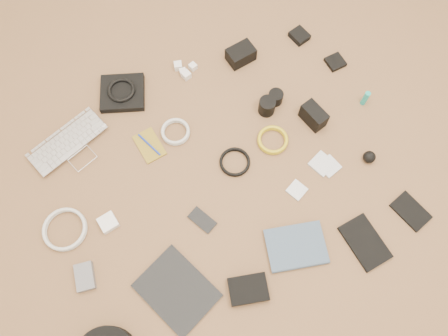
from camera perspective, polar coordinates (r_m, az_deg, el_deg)
name	(u,v)px	position (r m, az deg, el deg)	size (l,w,h in m)	color
laptop	(75,150)	(1.81, -18.93, 2.28)	(0.31, 0.22, 0.02)	silver
headphone_pouch	(123,93)	(1.87, -13.11, 9.52)	(0.18, 0.17, 0.03)	black
headphones	(121,90)	(1.85, -13.26, 9.88)	(0.11, 0.11, 0.01)	black
charger_a	(178,66)	(1.91, -6.01, 13.13)	(0.03, 0.03, 0.03)	white
charger_b	(183,72)	(1.89, -5.36, 12.36)	(0.03, 0.03, 0.03)	white
charger_c	(193,67)	(1.90, -4.09, 13.07)	(0.03, 0.03, 0.03)	white
charger_d	(186,75)	(1.88, -4.95, 12.00)	(0.03, 0.03, 0.03)	white
dslr_camera	(241,55)	(1.91, 2.21, 14.59)	(0.11, 0.08, 0.06)	black
lens_pouch	(299,36)	(2.02, 9.82, 16.66)	(0.07, 0.08, 0.03)	black
notebook_olive	(149,145)	(1.75, -9.71, 2.93)	(0.09, 0.13, 0.01)	olive
pen_blue	(149,145)	(1.75, -9.75, 3.03)	(0.01, 0.01, 0.13)	#142DA8
cable_white_a	(176,132)	(1.76, -6.33, 4.64)	(0.12, 0.12, 0.01)	silver
lens_a	(267,106)	(1.78, 5.62, 8.03)	(0.07, 0.07, 0.07)	black
lens_b	(276,97)	(1.81, 6.75, 9.15)	(0.06, 0.06, 0.05)	black
card_reader	(335,62)	(1.97, 14.33, 13.27)	(0.07, 0.07, 0.02)	black
power_brick	(108,222)	(1.67, -14.88, -6.89)	(0.06, 0.06, 0.03)	white
cable_white_b	(65,230)	(1.72, -20.00, -7.58)	(0.16, 0.16, 0.01)	silver
cable_black	(235,163)	(1.70, 1.42, 0.72)	(0.12, 0.12, 0.01)	black
cable_yellow	(273,141)	(1.74, 6.36, 3.56)	(0.12, 0.12, 0.01)	gold
flash	(314,116)	(1.78, 11.62, 6.69)	(0.06, 0.11, 0.08)	black
lens_cleaner	(365,98)	(1.87, 17.97, 8.67)	(0.02, 0.02, 0.08)	teal
battery_charger	(85,277)	(1.65, -17.70, -13.38)	(0.06, 0.10, 0.03)	slate
tablet	(177,290)	(1.59, -6.17, -15.61)	(0.20, 0.26, 0.01)	black
phone	(202,220)	(1.63, -2.86, -6.80)	(0.05, 0.10, 0.01)	black
filter_case_left	(297,190)	(1.68, 9.49, -2.86)	(0.06, 0.06, 0.01)	silver
filter_case_mid	(322,164)	(1.74, 12.67, 0.54)	(0.08, 0.08, 0.01)	silver
filter_case_right	(329,166)	(1.74, 13.57, 0.22)	(0.07, 0.07, 0.01)	silver
air_blower	(369,157)	(1.78, 18.44, 1.37)	(0.05, 0.05, 0.05)	black
drive_case	(248,289)	(1.57, 3.19, -15.54)	(0.13, 0.10, 0.03)	black
paperback	(301,268)	(1.61, 10.03, -12.78)	(0.16, 0.21, 0.02)	#3D5168
notebook_black_a	(365,242)	(1.69, 17.93, -9.21)	(0.12, 0.19, 0.01)	black
notebook_black_b	(411,211)	(1.78, 23.20, -5.21)	(0.09, 0.14, 0.01)	black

